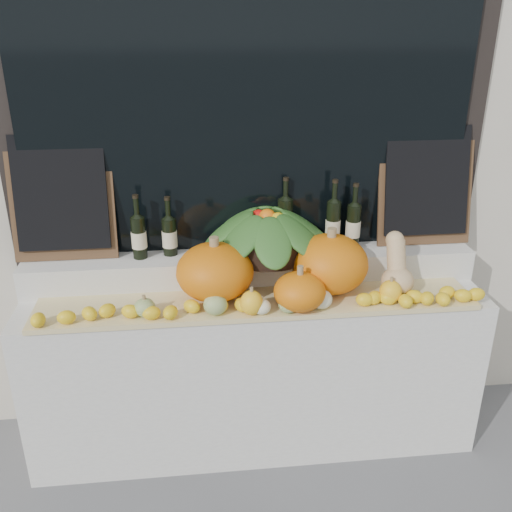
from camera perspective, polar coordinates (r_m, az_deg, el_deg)
display_sill at (r=3.09m, az=-0.16°, el=-11.08°), size 2.30×0.55×0.88m
rear_tier at (r=2.96m, az=-0.48°, el=-1.11°), size 2.30×0.25×0.16m
straw_bedding at (r=2.74m, az=0.12°, el=-4.77°), size 2.10×0.32×0.02m
pumpkin_left at (r=2.72m, az=-4.12°, el=-1.58°), size 0.41×0.41×0.27m
pumpkin_right at (r=2.80m, az=7.43°, el=-0.77°), size 0.49×0.49×0.29m
pumpkin_center at (r=2.64m, az=4.38°, el=-3.56°), size 0.30×0.30×0.18m
butternut_squash at (r=2.86m, az=13.90°, el=-1.37°), size 0.16×0.21×0.30m
decorative_gourds at (r=2.64m, az=1.81°, el=-4.55°), size 1.25×0.15×0.14m
lemon_heap at (r=2.63m, az=0.39°, el=-5.06°), size 2.20×0.16×0.06m
produce_bowl at (r=2.88m, az=1.13°, el=2.47°), size 0.69×0.69×0.25m
wine_bottle_far_left at (r=2.89m, az=-11.63°, el=1.91°), size 0.08×0.08×0.33m
wine_bottle_near_left at (r=2.91m, az=-8.64°, el=2.02°), size 0.08×0.08×0.31m
wine_bottle_tall at (r=2.95m, az=2.92°, el=3.33°), size 0.08×0.08×0.38m
wine_bottle_near_right at (r=2.95m, az=7.69°, el=3.11°), size 0.08×0.08×0.37m
wine_bottle_far_right at (r=2.99m, az=9.69°, el=3.00°), size 0.08×0.08×0.35m
chalkboard_left at (r=2.94m, az=-18.90°, el=5.74°), size 0.50×0.14×0.61m
chalkboard_right at (r=3.10m, az=16.66°, el=6.95°), size 0.50×0.14×0.61m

